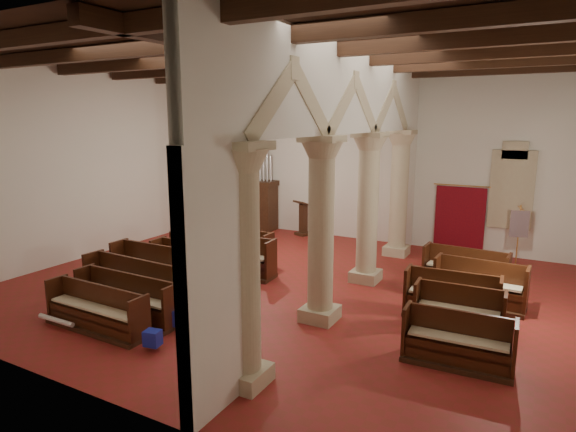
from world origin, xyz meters
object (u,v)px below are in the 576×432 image
(processional_banner, at_px, (516,253))
(aisle_pew_0, at_px, (457,348))
(pipe_organ, at_px, (252,195))
(lectern, at_px, (303,221))
(nave_pew_0, at_px, (97,316))

(processional_banner, bearing_deg, aisle_pew_0, -109.91)
(pipe_organ, distance_m, lectern, 2.48)
(processional_banner, height_order, nave_pew_0, processional_banner)
(pipe_organ, distance_m, nave_pew_0, 10.08)
(processional_banner, distance_m, aisle_pew_0, 5.88)
(lectern, height_order, nave_pew_0, lectern)
(nave_pew_0, xyz_separation_m, aisle_pew_0, (6.97, 2.09, 0.02))
(pipe_organ, xyz_separation_m, lectern, (2.34, -0.01, -0.81))
(processional_banner, bearing_deg, lectern, 152.29)
(processional_banner, height_order, aisle_pew_0, processional_banner)
(pipe_organ, relative_size, nave_pew_0, 1.68)
(lectern, height_order, aisle_pew_0, lectern)
(lectern, height_order, processional_banner, processional_banner)
(aisle_pew_0, bearing_deg, processional_banner, 81.88)
(pipe_organ, bearing_deg, lectern, -0.30)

